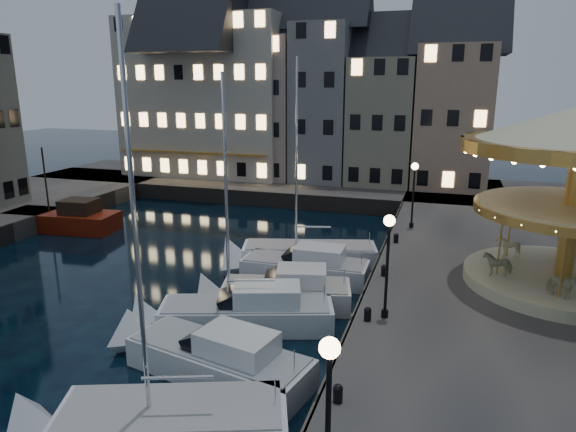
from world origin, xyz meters
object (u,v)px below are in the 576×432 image
(streetlamp_c, at_px, (414,186))
(motorboat_d, at_px, (277,294))
(bollard_b, at_px, (368,313))
(motorboat_e, at_px, (297,268))
(motorboat_c, at_px, (237,313))
(streetlamp_a, at_px, (328,403))
(bollard_d, at_px, (396,238))
(bollard_c, at_px, (384,270))
(motorboat_b, at_px, (210,358))
(red_fishing_boat, at_px, (65,220))
(motorboat_f, at_px, (299,255))
(motorboat_a, at_px, (154,425))
(streetlamp_b, at_px, (388,252))
(bollard_a, at_px, (338,392))

(streetlamp_c, relative_size, motorboat_d, 0.59)
(bollard_b, relative_size, motorboat_e, 0.07)
(bollard_b, distance_m, motorboat_c, 5.69)
(streetlamp_a, xyz_separation_m, motorboat_e, (-5.35, 15.99, -3.38))
(motorboat_e, bearing_deg, bollard_d, 40.19)
(bollard_c, height_order, motorboat_b, motorboat_b)
(red_fishing_boat, bearing_deg, bollard_d, -0.46)
(streetlamp_a, xyz_separation_m, red_fishing_boat, (-24.01, 20.19, -3.31))
(motorboat_f, bearing_deg, motorboat_a, -89.23)
(streetlamp_b, relative_size, bollard_b, 7.32)
(bollard_c, relative_size, bollard_d, 1.00)
(motorboat_b, height_order, red_fishing_boat, red_fishing_boat)
(bollard_c, bearing_deg, streetlamp_b, -82.41)
(streetlamp_a, distance_m, motorboat_e, 17.19)
(bollard_c, xyz_separation_m, motorboat_f, (-5.35, 3.93, -1.07))
(streetlamp_c, bearing_deg, motorboat_d, -115.39)
(bollard_a, xyz_separation_m, motorboat_a, (-5.14, -1.65, -1.06))
(bollard_c, bearing_deg, bollard_a, -90.00)
(streetlamp_c, xyz_separation_m, motorboat_d, (-5.28, -11.12, -3.38))
(bollard_c, relative_size, motorboat_a, 0.04)
(bollard_a, bearing_deg, motorboat_c, 134.15)
(streetlamp_c, bearing_deg, motorboat_f, -139.59)
(bollard_b, bearing_deg, motorboat_c, 177.19)
(bollard_b, relative_size, motorboat_c, 0.05)
(bollard_c, height_order, motorboat_e, motorboat_e)
(streetlamp_a, height_order, bollard_a, streetlamp_a)
(bollard_b, bearing_deg, motorboat_a, -125.72)
(streetlamp_c, bearing_deg, bollard_d, -99.73)
(bollard_b, xyz_separation_m, motorboat_c, (-5.61, 0.27, -0.92))
(bollard_a, distance_m, bollard_c, 10.50)
(streetlamp_b, xyz_separation_m, bollard_b, (-0.60, -0.50, -2.41))
(bollard_c, relative_size, motorboat_c, 0.05)
(motorboat_d, xyz_separation_m, red_fishing_boat, (-18.73, 7.81, 0.07))
(streetlamp_c, distance_m, motorboat_d, 12.77)
(bollard_a, distance_m, bollard_b, 5.50)
(motorboat_c, distance_m, motorboat_e, 6.27)
(motorboat_b, height_order, motorboat_e, same)
(motorboat_f, bearing_deg, bollard_c, -36.28)
(streetlamp_a, distance_m, motorboat_b, 9.08)
(streetlamp_a, height_order, streetlamp_c, same)
(bollard_b, relative_size, red_fishing_boat, 0.07)
(streetlamp_c, relative_size, red_fishing_boat, 0.51)
(bollard_c, height_order, bollard_d, same)
(streetlamp_b, distance_m, red_fishing_boat, 26.29)
(streetlamp_c, height_order, motorboat_b, streetlamp_c)
(bollard_a, height_order, bollard_c, same)
(streetlamp_a, distance_m, motorboat_f, 19.68)
(streetlamp_a, relative_size, motorboat_d, 0.59)
(motorboat_d, distance_m, motorboat_f, 6.09)
(bollard_b, distance_m, motorboat_e, 8.10)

